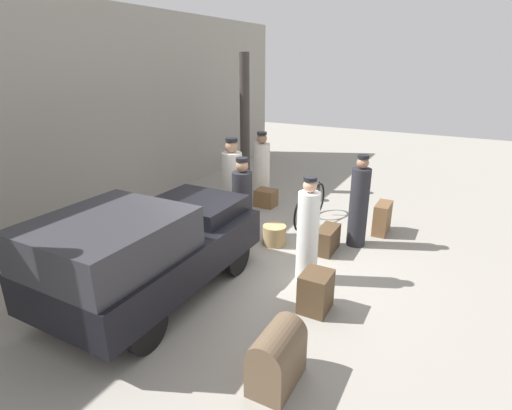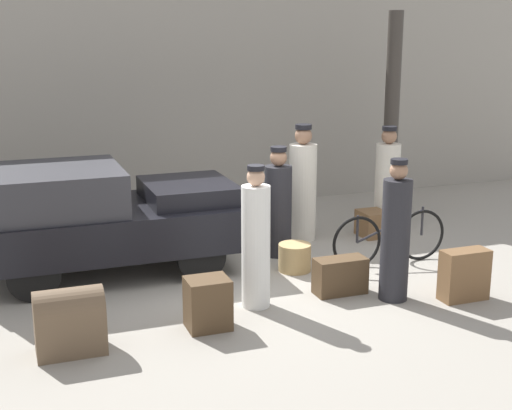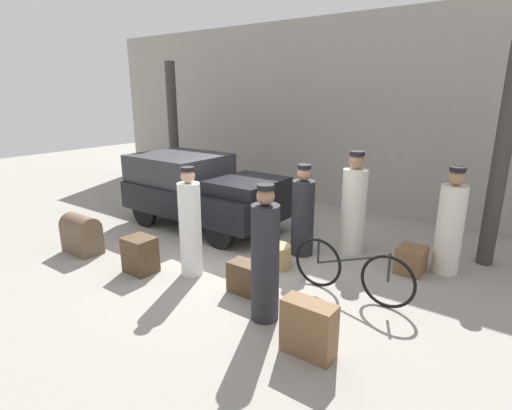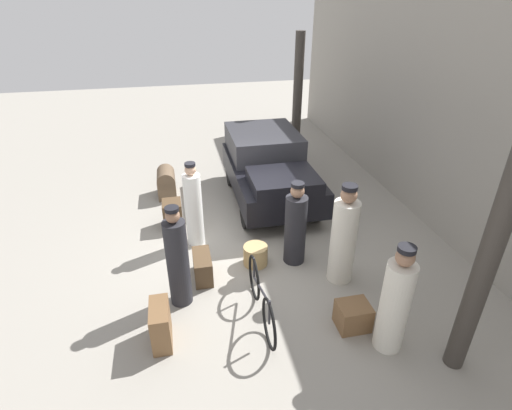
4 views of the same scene
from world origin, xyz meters
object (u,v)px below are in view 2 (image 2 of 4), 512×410
Objects in this scene: bicycle at (390,238)px; trunk_barrel_dark at (70,320)px; suitcase_tan_flat at (372,224)px; conductor_in_dark_uniform at (387,183)px; trunk_wicker_pale at (340,276)px; porter_with_bicycle at (396,236)px; wicker_basket at (295,257)px; porter_carrying_trunk at (278,207)px; truck at (98,214)px; trunk_umber_medium at (208,303)px; suitcase_black_upright at (464,275)px; porter_lifting_near_truck at (256,243)px; porter_standing_middle at (303,188)px.

bicycle reaches higher than trunk_barrel_dark.
trunk_barrel_dark is 5.67m from suitcase_tan_flat.
conductor_in_dark_uniform is 3.25m from trunk_wicker_pale.
wicker_basket is at bearing 117.64° from porter_with_bicycle.
bicycle reaches higher than wicker_basket.
porter_carrying_trunk is 2.30× the size of trunk_barrel_dark.
truck is 2.54m from trunk_barrel_dark.
suitcase_tan_flat is at bearing 28.03° from trunk_barrel_dark.
trunk_wicker_pale is at bearing -127.87° from suitcase_tan_flat.
wicker_basket is 0.68× the size of trunk_wicker_pale.
trunk_wicker_pale is at bearing -145.97° from bicycle.
conductor_in_dark_uniform is at bearing 38.04° from suitcase_tan_flat.
conductor_in_dark_uniform reaches higher than trunk_wicker_pale.
porter_carrying_trunk is (-2.23, -0.72, -0.05)m from conductor_in_dark_uniform.
truck is 1.95× the size of porter_with_bicycle.
conductor_in_dark_uniform is at bearing 28.92° from trunk_barrel_dark.
porter_with_bicycle reaches higher than porter_carrying_trunk.
bicycle is 1.66m from porter_carrying_trunk.
wicker_basket is 2.21m from trunk_umber_medium.
suitcase_tan_flat is at bearing 3.32° from truck.
truck reaches higher than bicycle.
conductor_in_dark_uniform reaches higher than bicycle.
truck is 7.63× the size of wicker_basket.
trunk_umber_medium is (1.50, 0.10, -0.06)m from trunk_barrel_dark.
trunk_barrel_dark is at bearing -144.63° from porter_carrying_trunk.
trunk_barrel_dark is 1.07× the size of trunk_wicker_pale.
porter_with_bicycle is at bearing 2.41° from trunk_barrel_dark.
bicycle is at bearing 96.23° from suitcase_black_upright.
bicycle is 1.42m from trunk_wicker_pale.
porter_with_bicycle reaches higher than porter_lifting_near_truck.
bicycle is 1.51m from suitcase_black_upright.
trunk_barrel_dark is 1.46× the size of suitcase_tan_flat.
truck is at bearing 164.77° from bicycle.
bicycle is 3.72× the size of suitcase_tan_flat.
porter_carrying_trunk is at bearing -2.87° from truck.
conductor_in_dark_uniform is 2.95× the size of trunk_umber_medium.
trunk_barrel_dark reaches higher than trunk_umber_medium.
truck is 3.27m from porter_standing_middle.
conductor_in_dark_uniform is (4.79, 0.59, -0.04)m from truck.
conductor_in_dark_uniform reaches higher than porter_carrying_trunk.
wicker_basket is 0.77× the size of trunk_umber_medium.
conductor_in_dark_uniform is at bearing 61.50° from porter_with_bicycle.
truck is 5.40× the size of suitcase_black_upright.
bicycle is at bearing 19.53° from porter_lifting_near_truck.
bicycle is 1.40m from wicker_basket.
suitcase_tan_flat is (5.00, 2.66, -0.15)m from trunk_barrel_dark.
trunk_umber_medium is 4.34m from suitcase_tan_flat.
trunk_umber_medium is 1.21× the size of suitcase_tan_flat.
porter_lifting_near_truck reaches higher than porter_carrying_trunk.
trunk_wicker_pale is (0.20, -0.99, 0.04)m from wicker_basket.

